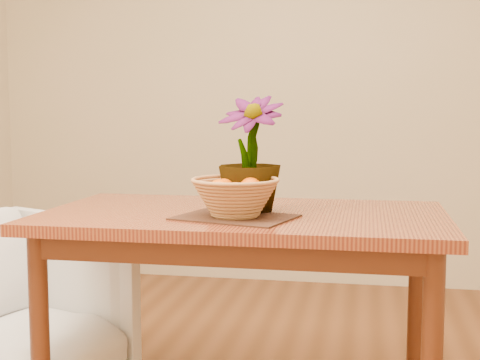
% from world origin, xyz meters
% --- Properties ---
extents(wall_back, '(4.00, 0.02, 2.70)m').
position_xyz_m(wall_back, '(0.00, 2.25, 1.35)').
color(wall_back, beige).
rests_on(wall_back, floor).
extents(table, '(1.40, 0.80, 0.75)m').
position_xyz_m(table, '(0.00, 0.30, 0.66)').
color(table, brown).
rests_on(table, floor).
extents(placemat, '(0.43, 0.37, 0.01)m').
position_xyz_m(placemat, '(-0.00, 0.16, 0.75)').
color(placemat, '#3E2116').
rests_on(placemat, table).
extents(wicker_basket, '(0.29, 0.29, 0.12)m').
position_xyz_m(wicker_basket, '(-0.00, 0.16, 0.81)').
color(wicker_basket, '#A67745').
rests_on(wicker_basket, placemat).
extents(orange_pile, '(0.16, 0.17, 0.08)m').
position_xyz_m(orange_pile, '(-0.00, 0.16, 0.84)').
color(orange_pile, '#F65704').
rests_on(orange_pile, wicker_basket).
extents(potted_plant, '(0.26, 0.26, 0.41)m').
position_xyz_m(potted_plant, '(0.02, 0.30, 0.95)').
color(potted_plant, '#174112').
rests_on(potted_plant, table).
extents(armchair, '(0.94, 0.97, 0.77)m').
position_xyz_m(armchair, '(-0.92, 0.25, 0.39)').
color(armchair, '#7F6757').
rests_on(armchair, floor).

